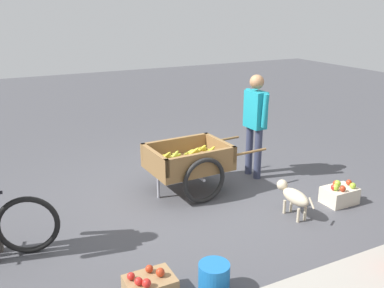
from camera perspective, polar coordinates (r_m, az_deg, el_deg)
ground_plane at (r=5.93m, az=0.35°, el=-7.16°), size 24.00×24.00×0.00m
fruit_cart at (r=5.96m, az=-0.47°, el=-2.50°), size 1.68×0.97×0.70m
vendor_person at (r=6.42m, az=8.50°, el=3.59°), size 0.22×0.56×1.58m
dog at (r=5.48m, az=13.51°, el=-6.80°), size 0.18×0.67×0.40m
plastic_bucket at (r=4.09m, az=2.98°, el=-17.58°), size 0.29×0.29×0.30m
apple_crate at (r=4.04m, az=-5.69°, el=-18.68°), size 0.44×0.32×0.30m
mixed_fruit_crate at (r=6.05m, az=19.24°, el=-6.40°), size 0.44×0.32×0.31m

